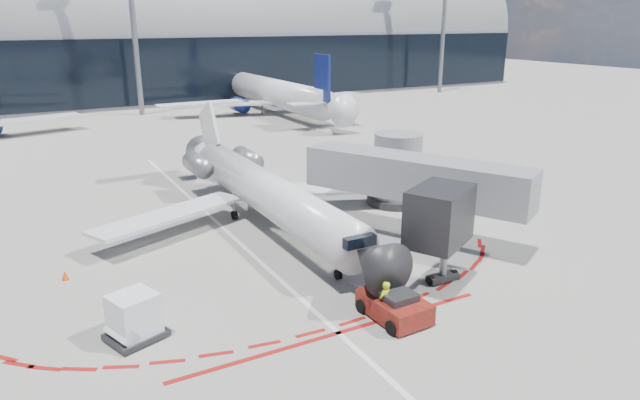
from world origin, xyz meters
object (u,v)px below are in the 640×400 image
ramp_worker (385,301)px  uld_container (134,317)px  pushback_tug (394,306)px  regional_jet (261,189)px

ramp_worker → uld_container: size_ratio=0.70×
pushback_tug → regional_jet: bearing=88.4°
ramp_worker → uld_container: bearing=-40.0°
uld_container → ramp_worker: bearing=-39.9°
ramp_worker → uld_container: 10.00m
pushback_tug → ramp_worker: bearing=174.8°
pushback_tug → ramp_worker: size_ratio=2.76×
ramp_worker → pushback_tug: bearing=157.4°
ramp_worker → regional_jet: bearing=-111.0°
uld_container → regional_jet: bearing=26.8°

